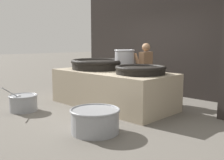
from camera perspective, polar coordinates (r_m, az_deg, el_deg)
name	(u,v)px	position (r m, az deg, el deg)	size (l,w,h in m)	color
ground_plane	(112,106)	(6.49, 0.00, -5.64)	(60.00, 60.00, 0.00)	#666059
back_wall	(166,34)	(8.11, 11.76, 9.71)	(6.62, 0.24, 3.58)	#2D2826
hearth_platform	(112,89)	(6.40, 0.00, -1.90)	(3.05, 1.44, 0.86)	tan
giant_wok_near	(99,64)	(6.88, -2.92, 3.54)	(1.44, 1.44, 0.25)	black
giant_wok_far	(141,70)	(5.83, 6.22, 2.28)	(1.13, 1.13, 0.18)	black
stock_pot	(125,59)	(6.64, 2.75, 4.49)	(0.52, 0.52, 0.51)	#9E9EA3
cook	(145,70)	(6.89, 7.28, 2.12)	(0.38, 0.58, 1.53)	#8C6647
prep_bowl_vegetables	(23,102)	(6.30, -18.74, -4.59)	(0.64, 0.83, 0.62)	gray
prep_bowl_meat	(95,120)	(4.58, -3.71, -8.58)	(0.87, 0.87, 0.42)	gray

